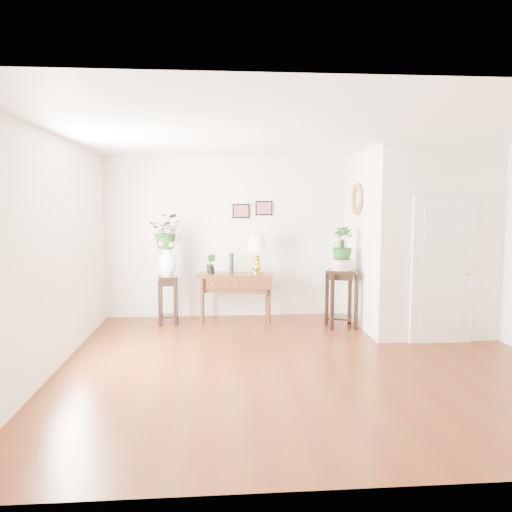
{
  "coord_description": "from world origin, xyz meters",
  "views": [
    {
      "loc": [
        -1.09,
        -5.97,
        1.98
      ],
      "look_at": [
        -0.5,
        1.3,
        1.21
      ],
      "focal_mm": 35.0,
      "sensor_mm": 36.0,
      "label": 1
    }
  ],
  "objects": [
    {
      "name": "door",
      "position": [
        2.1,
        0.78,
        1.05
      ],
      "size": [
        0.9,
        0.05,
        2.1
      ],
      "primitive_type": "cube",
      "color": "silver",
      "rests_on": "floor"
    },
    {
      "name": "table_lamp",
      "position": [
        -0.41,
        2.3,
        1.17
      ],
      "size": [
        0.47,
        0.47,
        0.66
      ],
      "primitive_type": "cube",
      "rotation": [
        0.0,
        0.0,
        -0.29
      ],
      "color": "gold",
      "rests_on": "console_table"
    },
    {
      "name": "ceiling",
      "position": [
        0.0,
        0.0,
        2.8
      ],
      "size": [
        6.0,
        5.5,
        0.02
      ],
      "primitive_type": "cube",
      "color": "white",
      "rests_on": "ground"
    },
    {
      "name": "wall_front",
      "position": [
        0.0,
        -2.75,
        1.4
      ],
      "size": [
        6.0,
        0.02,
        2.8
      ],
      "primitive_type": "cube",
      "color": "silver",
      "rests_on": "ground"
    },
    {
      "name": "green_vase",
      "position": [
        -0.84,
        2.3,
        0.99
      ],
      "size": [
        0.08,
        0.08,
        0.35
      ],
      "primitive_type": "cylinder",
      "rotation": [
        0.0,
        0.0,
        -0.06
      ],
      "color": "black",
      "rests_on": "console_table"
    },
    {
      "name": "potted_plant",
      "position": [
        -1.18,
        2.3,
        0.97
      ],
      "size": [
        0.21,
        0.19,
        0.31
      ],
      "primitive_type": "imported",
      "rotation": [
        0.0,
        0.0,
        -0.39
      ],
      "color": "#184715",
      "rests_on": "console_table"
    },
    {
      "name": "lily_arrangement",
      "position": [
        -1.88,
        2.2,
        1.49
      ],
      "size": [
        0.6,
        0.55,
        0.58
      ],
      "primitive_type": "imported",
      "rotation": [
        0.0,
        0.0,
        -0.2
      ],
      "color": "#184715",
      "rests_on": "porcelain_vase"
    },
    {
      "name": "narcissus",
      "position": [
        0.9,
        1.75,
        1.33
      ],
      "size": [
        0.4,
        0.4,
        0.56
      ],
      "primitive_type": "imported",
      "rotation": [
        0.0,
        0.0,
        -0.32
      ],
      "color": "#184715",
      "rests_on": "ceramic_bowl"
    },
    {
      "name": "porcelain_vase",
      "position": [
        -1.88,
        2.2,
        1.02
      ],
      "size": [
        0.36,
        0.36,
        0.5
      ],
      "primitive_type": null,
      "rotation": [
        0.0,
        0.0,
        -0.32
      ],
      "color": "white",
      "rests_on": "plant_stand_a"
    },
    {
      "name": "partition",
      "position": [
        2.1,
        1.77,
        1.4
      ],
      "size": [
        1.8,
        1.95,
        2.8
      ],
      "primitive_type": "cube",
      "color": "silver",
      "rests_on": "floor"
    },
    {
      "name": "wall_back",
      "position": [
        0.0,
        2.75,
        1.4
      ],
      "size": [
        6.0,
        0.02,
        2.8
      ],
      "primitive_type": "cube",
      "color": "silver",
      "rests_on": "ground"
    },
    {
      "name": "plant_stand_b",
      "position": [
        0.9,
        1.75,
        0.47
      ],
      "size": [
        0.56,
        0.56,
        0.93
      ],
      "primitive_type": "cube",
      "rotation": [
        0.0,
        0.0,
        -0.35
      ],
      "color": "black",
      "rests_on": "floor"
    },
    {
      "name": "art_print_right",
      "position": [
        -0.25,
        2.73,
        1.9
      ],
      "size": [
        0.3,
        0.02,
        0.25
      ],
      "primitive_type": "cube",
      "color": "black",
      "rests_on": "wall_back"
    },
    {
      "name": "plant_stand_a",
      "position": [
        -1.88,
        2.2,
        0.4
      ],
      "size": [
        0.35,
        0.35,
        0.8
      ],
      "primitive_type": "cube",
      "rotation": [
        0.0,
        0.0,
        0.14
      ],
      "color": "black",
      "rests_on": "floor"
    },
    {
      "name": "ceramic_bowl",
      "position": [
        0.9,
        1.75,
        1.01
      ],
      "size": [
        0.48,
        0.48,
        0.16
      ],
      "primitive_type": "cylinder",
      "rotation": [
        0.0,
        0.0,
        0.43
      ],
      "color": "beige",
      "rests_on": "plant_stand_b"
    },
    {
      "name": "art_print_left",
      "position": [
        -0.65,
        2.73,
        1.85
      ],
      "size": [
        0.3,
        0.02,
        0.25
      ],
      "primitive_type": "cube",
      "color": "black",
      "rests_on": "wall_back"
    },
    {
      "name": "wall_left",
      "position": [
        -3.0,
        0.0,
        1.4
      ],
      "size": [
        0.02,
        5.5,
        2.8
      ],
      "primitive_type": "cube",
      "color": "silver",
      "rests_on": "ground"
    },
    {
      "name": "console_table",
      "position": [
        -0.77,
        2.3,
        0.41
      ],
      "size": [
        1.28,
        0.63,
        0.82
      ],
      "primitive_type": "cube",
      "rotation": [
        0.0,
        0.0,
        -0.19
      ],
      "color": "#3C2013",
      "rests_on": "floor"
    },
    {
      "name": "wall_ornament",
      "position": [
        1.16,
        1.9,
        2.05
      ],
      "size": [
        0.07,
        0.51,
        0.51
      ],
      "primitive_type": "torus",
      "rotation": [
        0.0,
        1.57,
        0.0
      ],
      "color": "tan",
      "rests_on": "partition"
    },
    {
      "name": "floor",
      "position": [
        0.0,
        0.0,
        0.0
      ],
      "size": [
        6.0,
        5.5,
        0.02
      ],
      "primitive_type": "cube",
      "color": "#56290E",
      "rests_on": "ground"
    }
  ]
}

